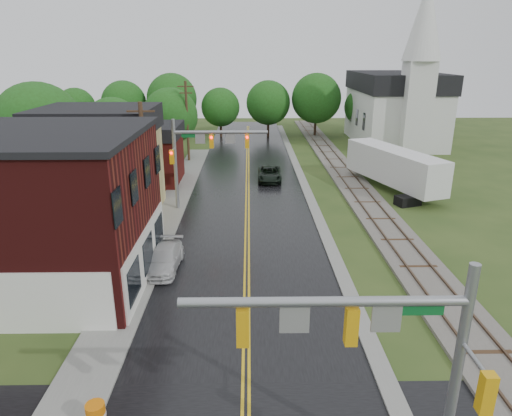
{
  "coord_description": "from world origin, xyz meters",
  "views": [
    {
      "loc": [
        0.17,
        -7.83,
        12.03
      ],
      "look_at": [
        0.55,
        16.98,
        3.5
      ],
      "focal_mm": 32.0,
      "sensor_mm": 36.0,
      "label": 1
    }
  ],
  "objects_px": {
    "traffic_signal_far": "(202,148)",
    "traffic_signal_near": "(379,344)",
    "tree_left_c": "(114,128)",
    "tree_left_e": "(172,117)",
    "church": "(398,101)",
    "utility_pole_b": "(145,167)",
    "semi_trailer": "(394,166)",
    "utility_pole_c": "(187,120)",
    "suv_dark": "(270,174)",
    "tree_left_b": "(41,129)",
    "brick_building": "(9,210)",
    "pickup_white": "(164,259)"
  },
  "relations": [
    {
      "from": "tree_left_c",
      "to": "tree_left_e",
      "type": "bearing_deg",
      "value": 50.19
    },
    {
      "from": "utility_pole_c",
      "to": "pickup_white",
      "type": "xyz_separation_m",
      "value": [
        2.0,
        -27.7,
        -4.08
      ]
    },
    {
      "from": "traffic_signal_near",
      "to": "tree_left_e",
      "type": "xyz_separation_m",
      "value": [
        -12.32,
        43.9,
        -0.16
      ]
    },
    {
      "from": "church",
      "to": "pickup_white",
      "type": "height_order",
      "value": "church"
    },
    {
      "from": "church",
      "to": "traffic_signal_far",
      "type": "relative_size",
      "value": 2.72
    },
    {
      "from": "utility_pole_b",
      "to": "tree_left_b",
      "type": "xyz_separation_m",
      "value": [
        -11.05,
        9.9,
        1.0
      ]
    },
    {
      "from": "church",
      "to": "suv_dark",
      "type": "bearing_deg",
      "value": -134.24
    },
    {
      "from": "traffic_signal_near",
      "to": "pickup_white",
      "type": "distance_m",
      "value": 17.08
    },
    {
      "from": "traffic_signal_far",
      "to": "traffic_signal_near",
      "type": "bearing_deg",
      "value": -74.48
    },
    {
      "from": "church",
      "to": "semi_trailer",
      "type": "xyz_separation_m",
      "value": [
        -6.77,
        -21.69,
        -3.6
      ]
    },
    {
      "from": "pickup_white",
      "to": "tree_left_e",
      "type": "bearing_deg",
      "value": 100.41
    },
    {
      "from": "utility_pole_c",
      "to": "tree_left_c",
      "type": "xyz_separation_m",
      "value": [
        -7.05,
        -4.1,
        -0.21
      ]
    },
    {
      "from": "church",
      "to": "semi_trailer",
      "type": "distance_m",
      "value": 23.0
    },
    {
      "from": "utility_pole_c",
      "to": "tree_left_b",
      "type": "xyz_separation_m",
      "value": [
        -11.05,
        -12.1,
        1.0
      ]
    },
    {
      "from": "brick_building",
      "to": "church",
      "type": "bearing_deg",
      "value": 50.02
    },
    {
      "from": "brick_building",
      "to": "traffic_signal_near",
      "type": "xyz_separation_m",
      "value": [
        15.96,
        -13.0,
        0.82
      ]
    },
    {
      "from": "traffic_signal_far",
      "to": "utility_pole_b",
      "type": "bearing_deg",
      "value": -123.68
    },
    {
      "from": "traffic_signal_near",
      "to": "suv_dark",
      "type": "relative_size",
      "value": 1.52
    },
    {
      "from": "church",
      "to": "suv_dark",
      "type": "relative_size",
      "value": 4.14
    },
    {
      "from": "tree_left_b",
      "to": "tree_left_e",
      "type": "xyz_separation_m",
      "value": [
        9.0,
        14.0,
        -0.9
      ]
    },
    {
      "from": "suv_dark",
      "to": "pickup_white",
      "type": "height_order",
      "value": "suv_dark"
    },
    {
      "from": "tree_left_e",
      "to": "suv_dark",
      "type": "xyz_separation_m",
      "value": [
        11.0,
        -10.48,
        -4.14
      ]
    },
    {
      "from": "utility_pole_c",
      "to": "pickup_white",
      "type": "relative_size",
      "value": 2.05
    },
    {
      "from": "suv_dark",
      "to": "traffic_signal_far",
      "type": "bearing_deg",
      "value": -122.03
    },
    {
      "from": "brick_building",
      "to": "utility_pole_c",
      "type": "xyz_separation_m",
      "value": [
        5.68,
        29.0,
        0.57
      ]
    },
    {
      "from": "pickup_white",
      "to": "church",
      "type": "bearing_deg",
      "value": 59.11
    },
    {
      "from": "traffic_signal_far",
      "to": "tree_left_e",
      "type": "bearing_deg",
      "value": 105.89
    },
    {
      "from": "traffic_signal_far",
      "to": "tree_left_b",
      "type": "relative_size",
      "value": 0.76
    },
    {
      "from": "pickup_white",
      "to": "tree_left_b",
      "type": "bearing_deg",
      "value": 132.54
    },
    {
      "from": "tree_left_c",
      "to": "utility_pole_c",
      "type": "bearing_deg",
      "value": 30.2
    },
    {
      "from": "traffic_signal_far",
      "to": "tree_left_e",
      "type": "xyz_separation_m",
      "value": [
        -5.38,
        18.9,
        -0.16
      ]
    },
    {
      "from": "tree_left_e",
      "to": "suv_dark",
      "type": "bearing_deg",
      "value": -43.61
    },
    {
      "from": "utility_pole_b",
      "to": "church",
      "type": "bearing_deg",
      "value": 49.82
    },
    {
      "from": "suv_dark",
      "to": "utility_pole_c",
      "type": "bearing_deg",
      "value": 137.94
    },
    {
      "from": "tree_left_b",
      "to": "pickup_white",
      "type": "bearing_deg",
      "value": -50.09
    },
    {
      "from": "church",
      "to": "traffic_signal_near",
      "type": "distance_m",
      "value": 54.32
    },
    {
      "from": "traffic_signal_near",
      "to": "utility_pole_c",
      "type": "height_order",
      "value": "utility_pole_c"
    },
    {
      "from": "tree_left_c",
      "to": "pickup_white",
      "type": "bearing_deg",
      "value": -69.03
    },
    {
      "from": "brick_building",
      "to": "traffic_signal_far",
      "type": "xyz_separation_m",
      "value": [
        9.01,
        12.0,
        0.82
      ]
    },
    {
      "from": "brick_building",
      "to": "semi_trailer",
      "type": "bearing_deg",
      "value": 33.54
    },
    {
      "from": "utility_pole_c",
      "to": "tree_left_c",
      "type": "bearing_deg",
      "value": -149.8
    },
    {
      "from": "tree_left_e",
      "to": "brick_building",
      "type": "bearing_deg",
      "value": -96.71
    },
    {
      "from": "utility_pole_b",
      "to": "semi_trailer",
      "type": "xyz_separation_m",
      "value": [
        20.03,
        10.05,
        -2.48
      ]
    },
    {
      "from": "church",
      "to": "traffic_signal_near",
      "type": "xyz_separation_m",
      "value": [
        -16.53,
        -51.74,
        -0.87
      ]
    },
    {
      "from": "tree_left_e",
      "to": "pickup_white",
      "type": "distance_m",
      "value": 30.16
    },
    {
      "from": "semi_trailer",
      "to": "brick_building",
      "type": "bearing_deg",
      "value": -146.46
    },
    {
      "from": "traffic_signal_far",
      "to": "utility_pole_b",
      "type": "relative_size",
      "value": 0.82
    },
    {
      "from": "traffic_signal_far",
      "to": "semi_trailer",
      "type": "relative_size",
      "value": 0.61
    },
    {
      "from": "brick_building",
      "to": "church",
      "type": "relative_size",
      "value": 0.71
    },
    {
      "from": "utility_pole_b",
      "to": "tree_left_c",
      "type": "height_order",
      "value": "utility_pole_b"
    }
  ]
}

